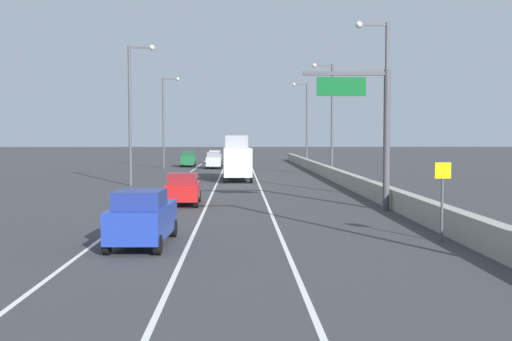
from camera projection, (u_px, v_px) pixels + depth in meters
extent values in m
plane|color=#38383A|center=(240.00, 173.00, 67.32)|extent=(320.00, 320.00, 0.00)
cube|color=silver|center=(182.00, 178.00, 58.18)|extent=(0.16, 130.00, 0.00)
cube|color=silver|center=(219.00, 178.00, 58.28)|extent=(0.16, 130.00, 0.00)
cube|color=silver|center=(256.00, 178.00, 58.38)|extent=(0.16, 130.00, 0.00)
cube|color=#9E998E|center=(360.00, 185.00, 43.57)|extent=(0.60, 120.00, 1.10)
cylinder|color=#47474C|center=(387.00, 140.00, 33.13)|extent=(0.36, 0.36, 7.50)
cube|color=#47474C|center=(345.00, 73.00, 32.87)|extent=(4.50, 0.20, 0.20)
cube|color=#0C5923|center=(341.00, 87.00, 32.78)|extent=(2.60, 0.10, 1.00)
cylinder|color=#4C4C51|center=(442.00, 210.00, 23.22)|extent=(0.10, 0.10, 2.40)
cube|color=yellow|center=(443.00, 171.00, 23.09)|extent=(0.60, 0.04, 0.60)
cylinder|color=#4C4C51|center=(386.00, 111.00, 39.33)|extent=(0.24, 0.24, 11.13)
cube|color=#4C4C51|center=(373.00, 25.00, 39.01)|extent=(1.80, 0.12, 0.12)
sphere|color=beige|center=(359.00, 25.00, 38.98)|extent=(0.44, 0.44, 0.44)
cylinder|color=#4C4C51|center=(332.00, 120.00, 61.88)|extent=(0.24, 0.24, 11.13)
cube|color=#4C4C51|center=(323.00, 66.00, 61.56)|extent=(1.80, 0.12, 0.12)
sphere|color=beige|center=(314.00, 65.00, 61.53)|extent=(0.44, 0.44, 0.44)
cylinder|color=#4C4C51|center=(307.00, 124.00, 84.43)|extent=(0.24, 0.24, 11.13)
cube|color=#4C4C51|center=(300.00, 84.00, 84.11)|extent=(1.80, 0.12, 0.12)
sphere|color=beige|center=(294.00, 84.00, 84.08)|extent=(0.44, 0.44, 0.44)
cylinder|color=#4C4C51|center=(130.00, 116.00, 49.33)|extent=(0.24, 0.24, 11.13)
cube|color=#4C4C51|center=(141.00, 48.00, 49.05)|extent=(1.80, 0.12, 0.12)
sphere|color=beige|center=(152.00, 48.00, 49.08)|extent=(0.44, 0.44, 0.44)
cylinder|color=#4C4C51|center=(163.00, 123.00, 76.37)|extent=(0.24, 0.24, 11.13)
cube|color=#4C4C51|center=(170.00, 79.00, 76.10)|extent=(1.80, 0.12, 0.12)
sphere|color=beige|center=(178.00, 79.00, 76.12)|extent=(0.44, 0.44, 0.44)
cube|color=#B7B7BC|center=(214.00, 161.00, 76.07)|extent=(1.83, 4.51, 1.08)
cube|color=gray|center=(214.00, 155.00, 75.57)|extent=(1.59, 2.04, 0.60)
cylinder|color=black|center=(208.00, 165.00, 77.86)|extent=(0.23, 0.68, 0.68)
cylinder|color=black|center=(221.00, 165.00, 77.92)|extent=(0.23, 0.68, 0.68)
cylinder|color=black|center=(207.00, 166.00, 74.27)|extent=(0.23, 0.68, 0.68)
cylinder|color=black|center=(220.00, 166.00, 74.33)|extent=(0.23, 0.68, 0.68)
cube|color=gold|center=(237.00, 160.00, 79.83)|extent=(1.88, 4.47, 1.07)
cube|color=olive|center=(238.00, 154.00, 79.35)|extent=(1.59, 2.04, 0.60)
cylinder|color=black|center=(231.00, 164.00, 81.56)|extent=(0.24, 0.69, 0.68)
cylinder|color=black|center=(243.00, 164.00, 81.66)|extent=(0.24, 0.69, 0.68)
cylinder|color=black|center=(232.00, 165.00, 78.07)|extent=(0.24, 0.69, 0.68)
cylinder|color=black|center=(244.00, 165.00, 78.17)|extent=(0.24, 0.69, 0.68)
cube|color=red|center=(183.00, 191.00, 35.94)|extent=(1.93, 4.12, 0.93)
cube|color=maroon|center=(183.00, 178.00, 35.49)|extent=(1.66, 1.87, 0.60)
cylinder|color=black|center=(171.00, 196.00, 37.51)|extent=(0.23, 0.68, 0.68)
cylinder|color=black|center=(199.00, 196.00, 37.60)|extent=(0.23, 0.68, 0.68)
cylinder|color=black|center=(166.00, 202.00, 34.34)|extent=(0.23, 0.68, 0.68)
cylinder|color=black|center=(196.00, 202.00, 34.42)|extent=(0.23, 0.68, 0.68)
cube|color=white|center=(215.00, 158.00, 90.49)|extent=(1.88, 4.80, 0.97)
cube|color=#96969E|center=(215.00, 152.00, 89.97)|extent=(1.62, 2.17, 0.60)
cylinder|color=black|center=(210.00, 160.00, 92.44)|extent=(0.23, 0.68, 0.68)
cylinder|color=black|center=(221.00, 160.00, 92.46)|extent=(0.23, 0.68, 0.68)
cylinder|color=black|center=(209.00, 162.00, 88.57)|extent=(0.23, 0.68, 0.68)
cylinder|color=black|center=(220.00, 162.00, 88.59)|extent=(0.23, 0.68, 0.68)
cube|color=#1E389E|center=(143.00, 221.00, 22.61)|extent=(2.04, 4.72, 1.12)
cube|color=navy|center=(140.00, 199.00, 22.10)|extent=(1.73, 2.15, 0.60)
cylinder|color=black|center=(130.00, 228.00, 24.52)|extent=(0.24, 0.69, 0.68)
cylinder|color=black|center=(174.00, 228.00, 24.51)|extent=(0.24, 0.69, 0.68)
cylinder|color=black|center=(107.00, 245.00, 20.77)|extent=(0.24, 0.69, 0.68)
cylinder|color=black|center=(158.00, 245.00, 20.76)|extent=(0.24, 0.69, 0.68)
cube|color=#196033|center=(188.00, 160.00, 80.62)|extent=(1.85, 4.57, 1.11)
cube|color=#1C4633|center=(188.00, 153.00, 80.12)|extent=(1.58, 2.07, 0.60)
cylinder|color=black|center=(183.00, 163.00, 82.42)|extent=(0.23, 0.68, 0.68)
cylinder|color=black|center=(195.00, 163.00, 82.50)|extent=(0.23, 0.68, 0.68)
cylinder|color=black|center=(181.00, 165.00, 78.81)|extent=(0.23, 0.68, 0.68)
cylinder|color=black|center=(194.00, 165.00, 78.89)|extent=(0.23, 0.68, 0.68)
cube|color=silver|center=(237.00, 161.00, 56.13)|extent=(2.63, 8.98, 2.43)
cube|color=gray|center=(236.00, 141.00, 57.99)|extent=(2.16, 2.02, 1.10)
cylinder|color=black|center=(224.00, 172.00, 59.88)|extent=(0.25, 1.01, 1.00)
cylinder|color=black|center=(248.00, 172.00, 60.00)|extent=(0.25, 1.01, 1.00)
cylinder|color=black|center=(225.00, 177.00, 52.38)|extent=(0.25, 1.01, 1.00)
cylinder|color=black|center=(251.00, 177.00, 52.50)|extent=(0.25, 1.01, 1.00)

